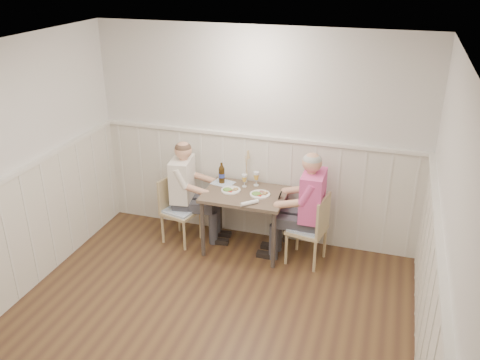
{
  "coord_description": "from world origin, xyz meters",
  "views": [
    {
      "loc": [
        1.52,
        -3.27,
        3.3
      ],
      "look_at": [
        -0.02,
        1.64,
        1.0
      ],
      "focal_mm": 38.0,
      "sensor_mm": 36.0,
      "label": 1
    }
  ],
  "objects_px": {
    "chair_left": "(177,207)",
    "beer_bottle": "(222,174)",
    "dining_table": "(245,200)",
    "grass_vase": "(246,167)",
    "diner_cream": "(186,198)",
    "chair_right": "(311,227)",
    "man_in_pink": "(308,216)"
  },
  "relations": [
    {
      "from": "beer_bottle",
      "to": "grass_vase",
      "type": "bearing_deg",
      "value": 23.87
    },
    {
      "from": "diner_cream",
      "to": "grass_vase",
      "type": "xyz_separation_m",
      "value": [
        0.68,
        0.26,
        0.4
      ]
    },
    {
      "from": "chair_left",
      "to": "grass_vase",
      "type": "distance_m",
      "value": 0.98
    },
    {
      "from": "chair_right",
      "to": "chair_left",
      "type": "distance_m",
      "value": 1.66
    },
    {
      "from": "grass_vase",
      "to": "man_in_pink",
      "type": "bearing_deg",
      "value": -21.01
    },
    {
      "from": "chair_left",
      "to": "beer_bottle",
      "type": "distance_m",
      "value": 0.69
    },
    {
      "from": "dining_table",
      "to": "grass_vase",
      "type": "relative_size",
      "value": 2.17
    },
    {
      "from": "chair_left",
      "to": "diner_cream",
      "type": "xyz_separation_m",
      "value": [
        0.09,
        0.08,
        0.1
      ]
    },
    {
      "from": "beer_bottle",
      "to": "man_in_pink",
      "type": "bearing_deg",
      "value": -10.53
    },
    {
      "from": "chair_left",
      "to": "beer_bottle",
      "type": "xyz_separation_m",
      "value": [
        0.5,
        0.23,
        0.42
      ]
    },
    {
      "from": "dining_table",
      "to": "man_in_pink",
      "type": "xyz_separation_m",
      "value": [
        0.75,
        -0.02,
        -0.08
      ]
    },
    {
      "from": "chair_left",
      "to": "grass_vase",
      "type": "height_order",
      "value": "grass_vase"
    },
    {
      "from": "chair_right",
      "to": "man_in_pink",
      "type": "xyz_separation_m",
      "value": [
        -0.05,
        0.04,
        0.11
      ]
    },
    {
      "from": "chair_left",
      "to": "diner_cream",
      "type": "relative_size",
      "value": 0.64
    },
    {
      "from": "man_in_pink",
      "to": "diner_cream",
      "type": "bearing_deg",
      "value": 177.63
    },
    {
      "from": "man_in_pink",
      "to": "beer_bottle",
      "type": "xyz_separation_m",
      "value": [
        -1.1,
        0.21,
        0.29
      ]
    },
    {
      "from": "grass_vase",
      "to": "beer_bottle",
      "type": "bearing_deg",
      "value": -156.13
    },
    {
      "from": "chair_right",
      "to": "man_in_pink",
      "type": "distance_m",
      "value": 0.13
    },
    {
      "from": "dining_table",
      "to": "grass_vase",
      "type": "bearing_deg",
      "value": 106.23
    },
    {
      "from": "dining_table",
      "to": "man_in_pink",
      "type": "distance_m",
      "value": 0.76
    },
    {
      "from": "chair_right",
      "to": "beer_bottle",
      "type": "distance_m",
      "value": 1.25
    },
    {
      "from": "dining_table",
      "to": "beer_bottle",
      "type": "xyz_separation_m",
      "value": [
        -0.35,
        0.19,
        0.21
      ]
    },
    {
      "from": "diner_cream",
      "to": "chair_right",
      "type": "bearing_deg",
      "value": -3.64
    },
    {
      "from": "chair_left",
      "to": "grass_vase",
      "type": "relative_size",
      "value": 1.89
    },
    {
      "from": "diner_cream",
      "to": "grass_vase",
      "type": "distance_m",
      "value": 0.83
    },
    {
      "from": "diner_cream",
      "to": "beer_bottle",
      "type": "relative_size",
      "value": 4.99
    },
    {
      "from": "dining_table",
      "to": "man_in_pink",
      "type": "bearing_deg",
      "value": -1.44
    },
    {
      "from": "chair_left",
      "to": "diner_cream",
      "type": "bearing_deg",
      "value": 44.05
    },
    {
      "from": "man_in_pink",
      "to": "diner_cream",
      "type": "relative_size",
      "value": 1.05
    },
    {
      "from": "diner_cream",
      "to": "beer_bottle",
      "type": "bearing_deg",
      "value": 18.86
    },
    {
      "from": "man_in_pink",
      "to": "beer_bottle",
      "type": "distance_m",
      "value": 1.16
    },
    {
      "from": "chair_right",
      "to": "diner_cream",
      "type": "bearing_deg",
      "value": 176.36
    }
  ]
}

